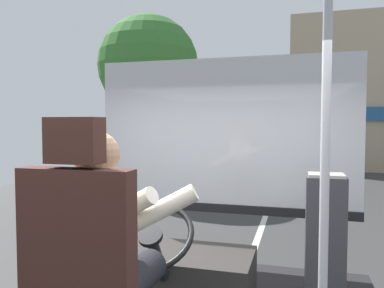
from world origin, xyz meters
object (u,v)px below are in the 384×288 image
at_px(steering_console, 176,276).
at_px(fare_box, 325,242).
at_px(handrail_pole, 325,169).
at_px(bus_driver, 105,245).

xyz_separation_m(steering_console, fare_box, (1.03, 0.24, 0.26)).
relative_size(handrail_pole, fare_box, 2.27).
distance_m(bus_driver, steering_console, 1.16).
bearing_deg(bus_driver, steering_console, 90.00).
bearing_deg(steering_console, handrail_pole, -33.63).
relative_size(bus_driver, fare_box, 0.82).
xyz_separation_m(steering_console, handrail_pole, (0.96, -0.64, 0.88)).
bearing_deg(fare_box, steering_console, -166.86).
bearing_deg(handrail_pole, bus_driver, -158.22).
xyz_separation_m(handrail_pole, fare_box, (0.07, 0.88, -0.62)).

